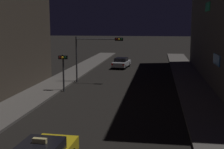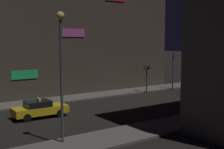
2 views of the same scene
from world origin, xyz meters
name	(u,v)px [view 1 (image 1 of 2)]	position (x,y,z in m)	size (l,w,h in m)	color
sidewalk_left	(59,81)	(-6.78, 29.19, 0.08)	(3.16, 62.39, 0.17)	#5B5651
sidewalk_right	(192,85)	(6.78, 29.19, 0.08)	(3.16, 62.39, 0.17)	#5B5651
far_car	(121,63)	(-1.59, 40.58, 0.73)	(2.24, 4.61, 1.42)	#B7B7BC
traffic_light_overhead	(95,49)	(-2.95, 29.49, 3.52)	(4.92, 0.42, 4.76)	#47474C
traffic_light_left_kerb	(63,65)	(-4.95, 25.00, 2.43)	(0.80, 0.42, 3.35)	#47474C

